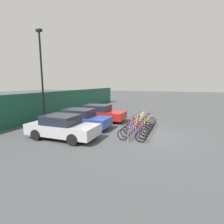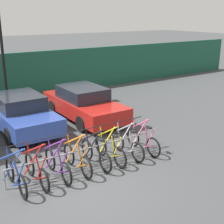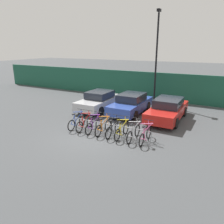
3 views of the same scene
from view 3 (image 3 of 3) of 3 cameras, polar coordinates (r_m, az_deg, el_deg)
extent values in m
plane|color=#424447|center=(11.82, -4.68, -6.24)|extent=(120.00, 120.00, 0.00)
cube|color=#19513D|center=(19.82, 10.33, 6.69)|extent=(36.00, 0.16, 2.43)
cylinder|color=gray|center=(11.87, -0.61, -3.21)|extent=(4.70, 0.04, 0.04)
cylinder|color=gray|center=(13.19, -9.59, -2.64)|extent=(0.04, 0.04, 0.55)
cylinder|color=gray|center=(11.11, 10.15, -6.46)|extent=(0.04, 0.04, 0.55)
torus|color=black|center=(12.53, -10.57, -3.48)|extent=(0.06, 0.66, 0.66)
torus|color=black|center=(13.31, -7.77, -2.12)|extent=(0.06, 0.66, 0.66)
cylinder|color=#284CB7|center=(12.93, -8.77, -1.24)|extent=(0.60, 0.04, 0.76)
cylinder|color=#284CB7|center=(12.80, -8.97, 0.01)|extent=(0.68, 0.04, 0.16)
cylinder|color=#284CB7|center=(12.70, -9.66, -1.91)|extent=(0.14, 0.04, 0.63)
cylinder|color=#284CB7|center=(12.55, -10.22, -2.06)|extent=(0.32, 0.03, 0.58)
cylinder|color=#284CB7|center=(12.69, -10.00, -3.32)|extent=(0.40, 0.03, 0.08)
cylinder|color=#284CB7|center=(13.17, -7.93, -0.75)|extent=(0.12, 0.04, 0.69)
cylinder|color=black|center=(13.04, -8.11, 0.73)|extent=(0.52, 0.03, 0.03)
cube|color=black|center=(12.53, -10.00, -0.56)|extent=(0.10, 0.22, 0.05)
torus|color=black|center=(12.21, -8.52, -3.93)|extent=(0.06, 0.66, 0.66)
torus|color=black|center=(13.01, -5.78, -2.51)|extent=(0.06, 0.66, 0.66)
cylinder|color=red|center=(12.62, -6.75, -1.62)|extent=(0.60, 0.04, 0.76)
cylinder|color=red|center=(12.49, -6.94, -0.34)|extent=(0.68, 0.04, 0.16)
cylinder|color=red|center=(12.38, -7.63, -2.31)|extent=(0.14, 0.04, 0.63)
cylinder|color=red|center=(12.22, -8.17, -2.47)|extent=(0.32, 0.03, 0.58)
cylinder|color=red|center=(12.37, -7.97, -3.75)|extent=(0.40, 0.03, 0.08)
cylinder|color=red|center=(12.87, -5.93, -1.11)|extent=(0.12, 0.04, 0.69)
cylinder|color=black|center=(12.73, -6.08, 0.40)|extent=(0.52, 0.03, 0.03)
cube|color=black|center=(12.20, -7.94, -0.93)|extent=(0.10, 0.22, 0.05)
torus|color=black|center=(11.87, -6.13, -4.45)|extent=(0.06, 0.66, 0.66)
torus|color=black|center=(12.69, -3.47, -2.95)|extent=(0.06, 0.66, 0.66)
cylinder|color=#752D99|center=(12.29, -4.40, -2.05)|extent=(0.60, 0.04, 0.76)
cylinder|color=#752D99|center=(12.16, -4.56, -0.74)|extent=(0.68, 0.04, 0.16)
cylinder|color=#752D99|center=(12.05, -5.25, -2.78)|extent=(0.14, 0.04, 0.63)
cylinder|color=#752D99|center=(11.89, -5.78, -2.95)|extent=(0.32, 0.03, 0.58)
cylinder|color=#752D99|center=(12.03, -5.59, -4.26)|extent=(0.40, 0.03, 0.08)
cylinder|color=#752D99|center=(12.55, -3.60, -1.52)|extent=(0.12, 0.04, 0.69)
cylinder|color=black|center=(12.40, -3.73, 0.02)|extent=(0.52, 0.03, 0.03)
cube|color=black|center=(11.87, -5.53, -1.36)|extent=(0.10, 0.22, 0.05)
torus|color=black|center=(11.56, -3.64, -4.98)|extent=(0.06, 0.66, 0.66)
torus|color=black|center=(12.40, -1.09, -3.40)|extent=(0.06, 0.66, 0.66)
cylinder|color=orange|center=(12.00, -1.96, -2.50)|extent=(0.60, 0.04, 0.76)
cylinder|color=orange|center=(11.85, -2.10, -1.16)|extent=(0.68, 0.04, 0.16)
cylinder|color=orange|center=(11.74, -2.78, -3.25)|extent=(0.14, 0.04, 0.63)
cylinder|color=orange|center=(11.58, -3.28, -3.44)|extent=(0.32, 0.03, 0.58)
cylinder|color=orange|center=(11.73, -3.13, -4.78)|extent=(0.40, 0.03, 0.08)
cylinder|color=orange|center=(12.25, -1.19, -1.95)|extent=(0.12, 0.04, 0.69)
cylinder|color=black|center=(12.11, -1.30, -0.37)|extent=(0.52, 0.03, 0.03)
cube|color=black|center=(11.56, -3.03, -1.81)|extent=(0.10, 0.22, 0.05)
torus|color=black|center=(11.27, -0.94, -5.55)|extent=(0.06, 0.66, 0.66)
torus|color=black|center=(12.13, 1.47, -3.88)|extent=(0.06, 0.66, 0.66)
cylinder|color=black|center=(11.71, 0.68, -2.98)|extent=(0.60, 0.04, 0.76)
cylinder|color=black|center=(11.57, 0.56, -1.61)|extent=(0.68, 0.04, 0.16)
cylinder|color=black|center=(11.46, -0.10, -3.76)|extent=(0.14, 0.04, 0.63)
cylinder|color=black|center=(11.28, -0.59, -3.96)|extent=(0.32, 0.03, 0.58)
cylinder|color=black|center=(11.44, -0.45, -5.33)|extent=(0.40, 0.03, 0.08)
cylinder|color=black|center=(11.98, 1.40, -2.40)|extent=(0.12, 0.04, 0.69)
cylinder|color=black|center=(11.83, 1.32, -0.79)|extent=(0.52, 0.03, 0.03)
cube|color=black|center=(11.26, -0.33, -2.29)|extent=(0.10, 0.22, 0.05)
torus|color=black|center=(11.05, 1.37, -6.02)|extent=(0.06, 0.66, 0.66)
torus|color=black|center=(11.93, 3.66, -4.28)|extent=(0.06, 0.66, 0.66)
cylinder|color=yellow|center=(11.50, 2.92, -3.38)|extent=(0.60, 0.04, 0.76)
cylinder|color=yellow|center=(11.35, 2.83, -1.99)|extent=(0.68, 0.04, 0.16)
cylinder|color=yellow|center=(11.24, 2.18, -4.19)|extent=(0.14, 0.04, 0.63)
cylinder|color=yellow|center=(11.06, 1.73, -4.40)|extent=(0.32, 0.03, 0.58)
cylinder|color=yellow|center=(11.22, 1.83, -5.79)|extent=(0.40, 0.03, 0.08)
cylinder|color=yellow|center=(11.77, 3.60, -2.78)|extent=(0.12, 0.04, 0.69)
cylinder|color=black|center=(11.62, 3.55, -1.15)|extent=(0.52, 0.03, 0.03)
cube|color=black|center=(11.04, 1.99, -2.70)|extent=(0.10, 0.22, 0.05)
torus|color=black|center=(10.79, 4.54, -6.65)|extent=(0.06, 0.66, 0.66)
torus|color=black|center=(11.69, 6.63, -4.82)|extent=(0.06, 0.66, 0.66)
cylinder|color=#B7B7BC|center=(11.25, 5.99, -3.92)|extent=(0.60, 0.04, 0.76)
cylinder|color=#B7B7BC|center=(11.10, 5.94, -2.51)|extent=(0.68, 0.04, 0.16)
cylinder|color=#B7B7BC|center=(10.99, 5.31, -4.76)|extent=(0.14, 0.04, 0.63)
cylinder|color=#B7B7BC|center=(10.81, 4.90, -4.99)|extent=(0.32, 0.03, 0.58)
cylinder|color=#B7B7BC|center=(10.97, 4.97, -6.40)|extent=(0.40, 0.03, 0.08)
cylinder|color=#B7B7BC|center=(11.53, 6.61, -3.29)|extent=(0.12, 0.04, 0.69)
cylinder|color=black|center=(11.37, 6.60, -1.63)|extent=(0.52, 0.03, 0.03)
cube|color=black|center=(10.79, 5.16, -3.25)|extent=(0.10, 0.22, 0.05)
torus|color=black|center=(10.58, 7.70, -7.26)|extent=(0.06, 0.66, 0.66)
torus|color=black|center=(11.49, 9.57, -5.33)|extent=(0.06, 0.66, 0.66)
cylinder|color=#E55993|center=(11.05, 9.03, -4.44)|extent=(0.60, 0.04, 0.76)
cylinder|color=#E55993|center=(10.90, 9.01, -3.01)|extent=(0.68, 0.04, 0.16)
cylinder|color=#E55993|center=(10.78, 8.41, -5.32)|extent=(0.14, 0.04, 0.63)
cylinder|color=#E55993|center=(10.59, 8.05, -5.56)|extent=(0.32, 0.03, 0.58)
cylinder|color=#E55993|center=(10.76, 8.08, -6.99)|extent=(0.40, 0.03, 0.08)
cylinder|color=#E55993|center=(11.33, 9.58, -3.79)|extent=(0.12, 0.04, 0.69)
cylinder|color=black|center=(11.17, 9.60, -2.11)|extent=(0.52, 0.03, 0.03)
cube|color=black|center=(10.57, 8.32, -3.78)|extent=(0.10, 0.22, 0.05)
cube|color=#B7B7BC|center=(16.45, -3.38, 2.55)|extent=(1.80, 4.21, 0.62)
cube|color=#1E232D|center=(16.41, -3.23, 4.56)|extent=(1.58, 1.94, 0.52)
cylinder|color=black|center=(17.95, -3.67, 2.96)|extent=(0.20, 0.64, 0.64)
cylinder|color=black|center=(17.14, 1.20, 2.31)|extent=(0.20, 0.64, 0.64)
cylinder|color=black|center=(16.00, -8.27, 1.08)|extent=(0.20, 0.64, 0.64)
cylinder|color=black|center=(15.08, -3.01, 0.25)|extent=(0.20, 0.64, 0.64)
cube|color=#2D479E|center=(15.60, 4.92, 1.72)|extent=(1.80, 4.38, 0.62)
cube|color=#1E232D|center=(15.56, 5.13, 3.84)|extent=(1.58, 2.02, 0.52)
cylinder|color=black|center=(17.12, 3.97, 2.26)|extent=(0.20, 0.64, 0.64)
cylinder|color=black|center=(16.52, 9.38, 1.53)|extent=(0.20, 0.64, 0.64)
cylinder|color=black|center=(14.92, -0.06, 0.10)|extent=(0.20, 0.64, 0.64)
cylinder|color=black|center=(14.23, 6.01, -0.84)|extent=(0.20, 0.64, 0.64)
cube|color=red|center=(14.61, 14.27, 0.19)|extent=(1.80, 4.58, 0.62)
cube|color=#1E232D|center=(14.57, 14.54, 2.45)|extent=(1.58, 2.11, 0.52)
cylinder|color=black|center=(16.11, 12.45, 0.96)|extent=(0.20, 0.64, 0.64)
cylinder|color=black|center=(15.77, 18.41, 0.13)|extent=(0.20, 0.64, 0.64)
cylinder|color=black|center=(13.68, 9.34, -1.71)|extent=(0.20, 0.64, 0.64)
cylinder|color=black|center=(13.27, 16.33, -2.78)|extent=(0.20, 0.64, 0.64)
cylinder|color=black|center=(18.43, 11.47, 13.16)|extent=(0.14, 0.14, 7.07)
cube|color=black|center=(18.58, 12.19, 24.56)|extent=(0.24, 0.44, 0.20)
camera|label=1|loc=(18.26, -38.58, 8.95)|focal=28.00mm
camera|label=2|loc=(9.69, -48.75, 9.66)|focal=50.00mm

